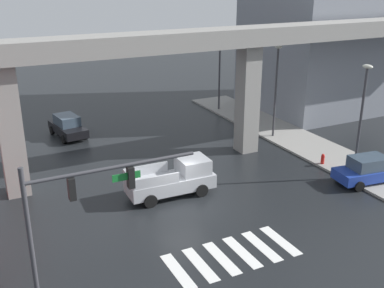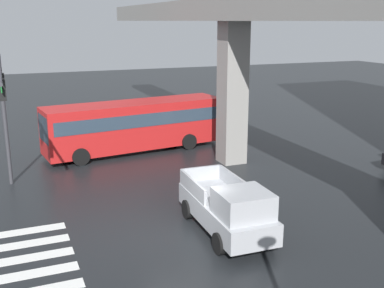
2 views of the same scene
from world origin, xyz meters
name	(u,v)px [view 2 (image 2 of 2)]	position (x,y,z in m)	size (l,w,h in m)	color
ground_plane	(184,238)	(0.00, 0.00, 0.00)	(120.00, 120.00, 0.00)	black
crosswalk_stripes	(32,265)	(0.00, -5.27, 0.01)	(6.05, 2.80, 0.01)	silver
elevated_overpass	(332,21)	(0.00, 5.89, 7.64)	(58.66, 2.30, 8.85)	gray
pickup_truck	(229,209)	(0.30, 1.65, 0.99)	(5.15, 2.20, 2.08)	#A8AAAF
city_bus	(135,123)	(-12.13, 1.55, 1.72)	(3.87, 11.03, 2.99)	red
traffic_signal_mast	(3,100)	(-6.90, -5.65, 4.39)	(6.49, 0.32, 6.20)	#38383D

